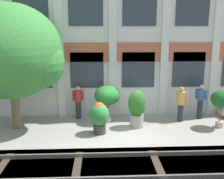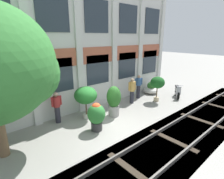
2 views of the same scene
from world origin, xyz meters
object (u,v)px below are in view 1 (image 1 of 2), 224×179
potted_plant_stone_basin (99,116)px  resident_by_doorway (181,103)px  resident_near_plants (78,101)px  potted_plant_tall_urn (222,100)px  resident_watching_tracks (201,101)px  potted_plant_glazed_jar (137,107)px  potted_plant_terracotta_small (107,96)px  broadleaf_tree (11,54)px

potted_plant_stone_basin → resident_by_doorway: (3.73, 1.27, 0.12)m
potted_plant_stone_basin → resident_near_plants: 2.13m
potted_plant_tall_urn → resident_watching_tracks: potted_plant_tall_urn is taller
potted_plant_glazed_jar → resident_near_plants: 2.90m
potted_plant_glazed_jar → resident_by_doorway: size_ratio=1.02×
potted_plant_tall_urn → potted_plant_stone_basin: bearing=-175.3°
potted_plant_terracotta_small → resident_by_doorway: potted_plant_terracotta_small is taller
broadleaf_tree → resident_by_doorway: size_ratio=3.22×
broadleaf_tree → potted_plant_glazed_jar: size_ratio=3.16×
resident_watching_tracks → potted_plant_glazed_jar: bearing=-45.2°
potted_plant_tall_urn → resident_watching_tracks: 1.32m
resident_near_plants → broadleaf_tree: bearing=-66.4°
potted_plant_stone_basin → potted_plant_tall_urn: bearing=4.7°
broadleaf_tree → resident_near_plants: 3.64m
potted_plant_glazed_jar → potted_plant_stone_basin: bearing=-158.5°
broadleaf_tree → potted_plant_glazed_jar: bearing=-1.4°
potted_plant_terracotta_small → resident_by_doorway: bearing=-2.2°
potted_plant_stone_basin → resident_by_doorway: 3.94m
potted_plant_glazed_jar → potted_plant_stone_basin: 1.74m
potted_plant_tall_urn → resident_near_plants: (-6.21, 1.45, -0.38)m
potted_plant_stone_basin → resident_near_plants: bearing=118.1°
potted_plant_glazed_jar → potted_plant_terracotta_small: potted_plant_terracotta_small is taller
resident_by_doorway → resident_watching_tracks: size_ratio=0.99×
broadleaf_tree → potted_plant_tall_urn: broadleaf_tree is taller
resident_by_doorway → potted_plant_terracotta_small: bearing=-75.0°
potted_plant_glazed_jar → resident_near_plants: potted_plant_glazed_jar is taller
potted_plant_terracotta_small → potted_plant_stone_basin: 1.52m
potted_plant_glazed_jar → resident_watching_tracks: size_ratio=1.01×
potted_plant_glazed_jar → potted_plant_stone_basin: size_ratio=1.25×
potted_plant_tall_urn → resident_near_plants: 6.39m
broadleaf_tree → potted_plant_tall_urn: size_ratio=3.15×
resident_near_plants → resident_by_doorway: bearing=82.8°
potted_plant_stone_basin → resident_near_plants: (-1.00, 1.87, 0.09)m
broadleaf_tree → resident_near_plants: size_ratio=3.31×
resident_watching_tracks → resident_near_plants: 5.78m
potted_plant_glazed_jar → broadleaf_tree: bearing=178.6°
potted_plant_glazed_jar → resident_watching_tracks: bearing=17.4°
resident_watching_tracks → resident_near_plants: (-5.77, 0.25, -0.03)m
broadleaf_tree → resident_watching_tracks: broadleaf_tree is taller
potted_plant_glazed_jar → potted_plant_terracotta_small: (-1.25, 0.76, 0.33)m
broadleaf_tree → potted_plant_terracotta_small: broadleaf_tree is taller
resident_near_plants → potted_plant_stone_basin: bearing=28.2°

